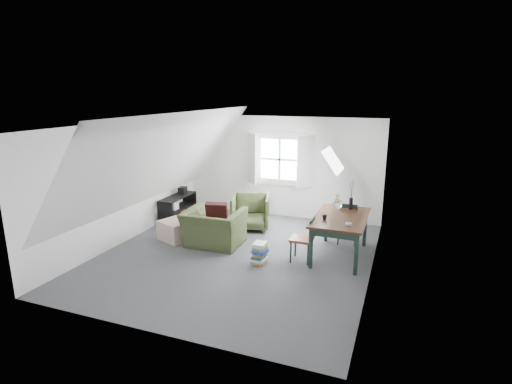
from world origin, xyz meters
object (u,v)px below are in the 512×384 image
at_px(armchair_near, 214,245).
at_px(armchair_far, 250,228).
at_px(magazine_stack, 260,253).
at_px(ottoman, 177,230).
at_px(media_shelf, 177,209).
at_px(dining_table, 341,222).
at_px(dining_chair_far, 348,222).
at_px(dining_chair_near, 304,238).

bearing_deg(armchair_near, armchair_far, -106.17).
relative_size(armchair_far, magazine_stack, 2.23).
xyz_separation_m(ottoman, magazine_stack, (2.08, -0.53, -0.01)).
height_order(ottoman, media_shelf, media_shelf).
bearing_deg(armchair_near, dining_table, -174.53).
height_order(dining_table, dining_chair_far, dining_chair_far).
bearing_deg(ottoman, magazine_stack, -14.32).
height_order(ottoman, magazine_stack, ottoman).
bearing_deg(magazine_stack, dining_chair_near, 26.97).
height_order(armchair_near, media_shelf, media_shelf).
distance_m(dining_chair_near, magazine_stack, 0.85).
height_order(ottoman, dining_table, dining_table).
distance_m(ottoman, dining_chair_near, 2.82).
distance_m(armchair_near, armchair_far, 1.28).
relative_size(ottoman, dining_table, 0.39).
bearing_deg(armchair_far, dining_chair_far, -21.57).
xyz_separation_m(armchair_near, dining_table, (2.51, 0.32, 0.69)).
distance_m(ottoman, magazine_stack, 2.15).
relative_size(armchair_far, dining_chair_far, 0.96).
relative_size(dining_table, dining_chair_near, 1.87).
relative_size(ottoman, dining_chair_near, 0.73).
relative_size(dining_chair_far, media_shelf, 0.77).
relative_size(armchair_near, dining_chair_near, 1.34).
relative_size(armchair_far, dining_chair_near, 1.01).
xyz_separation_m(dining_table, dining_chair_near, (-0.59, -0.46, -0.25)).
height_order(armchair_far, dining_chair_near, dining_chair_near).
height_order(armchair_far, magazine_stack, armchair_far).
bearing_deg(dining_chair_far, dining_table, 91.64).
distance_m(dining_table, dining_chair_near, 0.79).
bearing_deg(dining_chair_near, ottoman, -99.13).
distance_m(armchair_near, dining_chair_far, 2.80).
bearing_deg(ottoman, dining_chair_near, -3.28).
xyz_separation_m(ottoman, dining_chair_near, (2.81, -0.16, 0.24)).
xyz_separation_m(dining_chair_far, dining_chair_near, (-0.64, -1.19, -0.02)).
bearing_deg(armchair_far, dining_table, -39.45).
distance_m(armchair_far, dining_chair_near, 2.16).
distance_m(armchair_near, magazine_stack, 1.31).
relative_size(armchair_near, dining_table, 0.71).
distance_m(armchair_far, ottoman, 1.73).
height_order(armchair_near, dining_chair_near, dining_chair_near).
bearing_deg(dining_chair_near, media_shelf, -116.17).
xyz_separation_m(dining_table, dining_chair_far, (0.05, 0.73, -0.23)).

